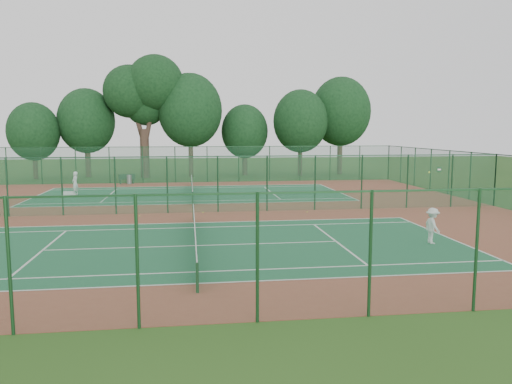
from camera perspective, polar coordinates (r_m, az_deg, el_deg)
ground at (r=31.03m, az=-7.19°, el=-2.35°), size 120.00×120.00×0.00m
red_pad at (r=31.03m, az=-7.20°, el=-2.34°), size 40.00×36.00×0.01m
court_near at (r=22.20m, az=-6.99°, el=-6.12°), size 23.77×10.97×0.01m
court_far at (r=39.93m, az=-7.31°, el=-0.22°), size 23.77×10.97×0.01m
fence_north at (r=48.72m, az=-7.41°, el=3.16°), size 40.00×0.09×3.50m
fence_south at (r=13.04m, az=-6.61°, el=-7.67°), size 40.00×0.09×3.50m
fence_east at (r=36.82m, az=25.66°, el=1.25°), size 0.09×36.00×3.50m
fence_divider at (r=30.79m, az=-7.25°, el=0.88°), size 40.00×0.09×3.50m
tennis_net_near at (r=22.08m, az=-7.01°, el=-4.78°), size 0.10×12.90×0.97m
tennis_net_far at (r=39.87m, az=-7.32°, el=0.54°), size 0.10×12.90×0.97m
player_near at (r=23.65m, az=19.52°, el=-3.65°), size 0.66×1.07×1.61m
player_far at (r=41.36m, az=-19.97°, el=0.94°), size 0.58×0.75×1.82m
trash_bin at (r=48.44m, az=-14.29°, el=1.42°), size 0.58×0.58×0.87m
bench at (r=48.50m, az=-14.55°, el=1.47°), size 1.56×0.80×0.93m
kit_bag at (r=41.45m, az=-20.58°, el=-0.15°), size 0.84×0.45×0.30m
stray_ball_a at (r=30.79m, az=-6.08°, el=-2.32°), size 0.07×0.07×0.07m
stray_ball_b at (r=30.94m, az=5.86°, el=-2.27°), size 0.07×0.07×0.07m
stray_ball_c at (r=30.19m, az=-13.15°, el=-2.67°), size 0.07×0.07×0.07m
big_tree at (r=54.51m, az=-12.67°, el=11.19°), size 8.36×6.12×12.85m
evergreen_row at (r=55.10m, az=-6.90°, el=1.79°), size 39.00×5.00×12.00m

